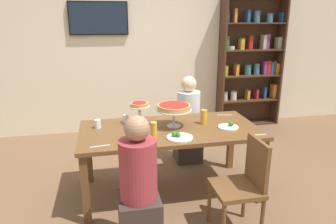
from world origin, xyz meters
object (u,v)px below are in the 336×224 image
Objects in this scene: diner_far_right at (188,125)px; deep_dish_pizza_stand at (174,108)px; television at (99,18)px; chair_near_right at (244,182)px; salad_plate_near_diner at (179,137)px; beer_glass_amber_tall at (204,117)px; bookshelf at (251,62)px; water_glass_clear_near at (98,124)px; cutlery_fork_near at (258,135)px; salad_plate_far_diner at (229,126)px; beer_glass_amber_short at (154,130)px; diner_near_left at (139,193)px; water_glass_clear_far at (126,119)px; personal_pizza_stand at (139,108)px; dining_table at (170,136)px; cutlery_knife_near at (225,115)px; cutlery_fork_far at (100,146)px.

deep_dish_pizza_stand is at bearing -27.11° from diner_far_right.
chair_near_right is at bearing -68.06° from television.
beer_glass_amber_tall is (0.37, 0.36, 0.07)m from salad_plate_near_diner.
bookshelf reaches higher than beer_glass_amber_tall.
water_glass_clear_near reaches higher than cutlery_fork_near.
chair_near_right reaches higher than salad_plate_far_diner.
water_glass_clear_near is at bearing 142.60° from beer_glass_amber_short.
beer_glass_amber_short is (0.22, 0.54, 0.33)m from diner_near_left.
deep_dish_pizza_stand is 2.10× the size of cutlery_fork_near.
salad_plate_near_diner is 2.77× the size of water_glass_clear_far.
diner_far_right is at bearing 3.24° from chair_near_right.
bookshelf is at bearing 51.21° from salad_plate_near_diner.
beer_glass_amber_short is (0.08, -0.43, -0.11)m from personal_pizza_stand.
diner_far_right reaches higher than beer_glass_amber_short.
diner_near_left is (-2.30, -2.80, -0.64)m from bookshelf.
dining_table is 7.31× the size of salad_plate_near_diner.
beer_glass_amber_tall is (0.39, 0.07, 0.16)m from dining_table.
chair_near_right is 9.41× the size of water_glass_clear_far.
cutlery_knife_near is at bearing 74.35° from salad_plate_far_diner.
water_glass_clear_far is (0.23, -1.83, -1.06)m from television.
water_glass_clear_near reaches higher than cutlery_fork_far.
television reaches higher than diner_far_right.
deep_dish_pizza_stand is 1.48× the size of salad_plate_near_diner.
diner_far_right is 1.52m from chair_near_right.
salad_plate_near_diner is (-0.46, 0.49, 0.27)m from chair_near_right.
chair_near_right reaches higher than salad_plate_near_diner.
dining_table is at bearing 95.12° from salad_plate_near_diner.
cutlery_fork_near is (0.76, -0.42, -0.20)m from deep_dish_pizza_stand.
deep_dish_pizza_stand is 2.10× the size of cutlery_knife_near.
diner_far_right is 4.50× the size of salad_plate_near_diner.
deep_dish_pizza_stand reaches higher than beer_glass_amber_tall.
salad_plate_near_diner is (0.03, -0.29, 0.10)m from dining_table.
salad_plate_near_diner is at bearing 52.80° from cutlery_knife_near.
chair_near_right is (0.49, -0.78, -0.17)m from dining_table.
personal_pizza_stand is 1.37× the size of cutlery_fork_near.
diner_far_right reaches higher than salad_plate_near_diner.
beer_glass_amber_short reaches higher than water_glass_clear_far.
salad_plate_far_diner is at bearing 126.72° from cutlery_fork_near.
bookshelf is 2.49m from salad_plate_far_diner.
bookshelf is 2.98m from salad_plate_near_diner.
bookshelf is 13.89× the size of beer_glass_amber_tall.
cutlery_fork_far is (-1.13, -1.08, 0.25)m from diner_far_right.
chair_near_right is 4.83× the size of cutlery_fork_far.
cutlery_knife_near is (1.03, 0.13, -0.18)m from personal_pizza_stand.
television is 2.73m from salad_plate_near_diner.
deep_dish_pizza_stand is at bearing -176.53° from beer_glass_amber_tall.
personal_pizza_stand is at bearing 169.87° from beer_glass_amber_tall.
television is 5.56× the size of beer_glass_amber_short.
diner_far_right is at bearing 88.95° from beer_glass_amber_tall.
cutlery_knife_near is at bearing 1.96° from water_glass_clear_far.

